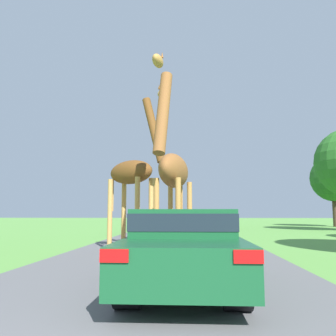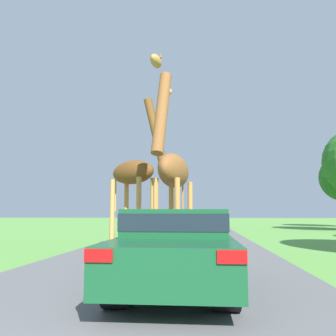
{
  "view_description": "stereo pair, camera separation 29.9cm",
  "coord_description": "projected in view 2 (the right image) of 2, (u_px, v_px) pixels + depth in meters",
  "views": [
    {
      "loc": [
        0.69,
        -1.19,
        1.29
      ],
      "look_at": [
        0.09,
        8.89,
        2.55
      ],
      "focal_mm": 38.0,
      "sensor_mm": 36.0,
      "label": 1
    },
    {
      "loc": [
        0.99,
        -1.17,
        1.29
      ],
      "look_at": [
        0.09,
        8.89,
        2.55
      ],
      "focal_mm": 38.0,
      "sensor_mm": 36.0,
      "label": 2
    }
  ],
  "objects": [
    {
      "name": "car_lead_maroon",
      "position": [
        177.0,
        245.0,
        6.16
      ],
      "size": [
        1.81,
        4.57,
        1.34
      ],
      "color": "#144C28",
      "rests_on": "ground"
    },
    {
      "name": "car_queue_right",
      "position": [
        214.0,
        220.0,
        28.36
      ],
      "size": [
        1.75,
        4.19,
        1.28
      ],
      "color": "#561914",
      "rests_on": "ground"
    },
    {
      "name": "car_queue_left",
      "position": [
        161.0,
        221.0,
        21.43
      ],
      "size": [
        1.99,
        4.19,
        1.42
      ],
      "color": "black",
      "rests_on": "ground"
    },
    {
      "name": "giraffe_companion",
      "position": [
        135.0,
        174.0,
        12.26
      ],
      "size": [
        2.54,
        2.16,
        5.47
      ],
      "rotation": [
        0.0,
        0.0,
        -2.24
      ],
      "color": "tan",
      "rests_on": "ground"
    },
    {
      "name": "car_far_ahead",
      "position": [
        201.0,
        226.0,
        15.88
      ],
      "size": [
        1.82,
        4.11,
        1.22
      ],
      "color": "silver",
      "rests_on": "ground"
    },
    {
      "name": "giraffe_near_road",
      "position": [
        172.0,
        168.0,
        10.0
      ],
      "size": [
        1.11,
        3.02,
        5.36
      ],
      "rotation": [
        0.0,
        0.0,
        2.94
      ],
      "color": "#B77F3D",
      "rests_on": "ground"
    },
    {
      "name": "road",
      "position": [
        188.0,
        227.0,
        30.74
      ],
      "size": [
        6.6,
        120.0,
        0.0
      ],
      "color": "#5B5B5E",
      "rests_on": "ground"
    }
  ]
}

